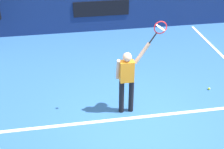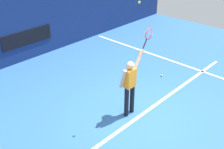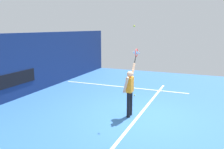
# 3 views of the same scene
# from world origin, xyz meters

# --- Properties ---
(ground_plane) EXTENTS (18.00, 18.00, 0.00)m
(ground_plane) POSITION_xyz_m (0.00, 0.00, 0.00)
(ground_plane) COLOR #2D609E
(sponsor_banner_center) EXTENTS (2.20, 0.03, 0.60)m
(sponsor_banner_center) POSITION_xyz_m (0.00, 5.70, 0.94)
(sponsor_banner_center) COLOR black
(court_baseline) EXTENTS (10.00, 0.10, 0.01)m
(court_baseline) POSITION_xyz_m (0.00, -0.02, 0.01)
(court_baseline) COLOR white
(court_baseline) RESTS_ON ground_plane
(tennis_player) EXTENTS (0.80, 0.31, 1.92)m
(tennis_player) POSITION_xyz_m (-0.11, 0.31, 1.01)
(tennis_player) COLOR black
(tennis_player) RESTS_ON ground_plane
(tennis_racket) EXTENTS (0.47, 0.27, 0.60)m
(tennis_racket) POSITION_xyz_m (0.62, 0.30, 2.24)
(tennis_racket) COLOR black
(spare_ball) EXTENTS (0.07, 0.07, 0.07)m
(spare_ball) POSITION_xyz_m (2.45, 0.89, 0.03)
(spare_ball) COLOR #CCE033
(spare_ball) RESTS_ON ground_plane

